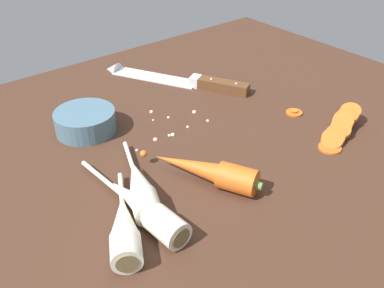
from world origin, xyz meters
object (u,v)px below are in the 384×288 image
at_px(carrot_slice_stray_near, 294,112).
at_px(parsnip_mid_right, 124,228).
at_px(parsnip_mid_left, 140,187).
at_px(prep_bowl, 85,121).
at_px(chefs_knife, 171,78).
at_px(carrot_slice_stack, 340,128).
at_px(whole_carrot, 208,171).
at_px(parsnip_front, 144,208).

bearing_deg(carrot_slice_stray_near, parsnip_mid_right, -169.61).
bearing_deg(parsnip_mid_left, prep_bowl, 82.88).
bearing_deg(parsnip_mid_left, carrot_slice_stray_near, 3.59).
bearing_deg(prep_bowl, chefs_knife, 15.98).
bearing_deg(carrot_slice_stack, chefs_knife, 104.80).
distance_m(parsnip_mid_left, parsnip_mid_right, 0.08).
relative_size(parsnip_mid_right, prep_bowl, 1.61).
xyz_separation_m(parsnip_mid_right, prep_bowl, (0.09, 0.28, 0.00)).
distance_m(whole_carrot, parsnip_mid_left, 0.11).
distance_m(parsnip_front, carrot_slice_stray_near, 0.40).
height_order(parsnip_mid_left, carrot_slice_stray_near, parsnip_mid_left).
distance_m(whole_carrot, carrot_slice_stack, 0.28).
relative_size(parsnip_mid_left, prep_bowl, 1.78).
bearing_deg(prep_bowl, parsnip_mid_left, -97.12).
distance_m(whole_carrot, parsnip_mid_right, 0.17).
relative_size(chefs_knife, prep_bowl, 2.93).
xyz_separation_m(parsnip_mid_right, carrot_slice_stray_near, (0.44, 0.08, -0.02)).
bearing_deg(carrot_slice_stack, parsnip_mid_left, 168.02).
height_order(whole_carrot, carrot_slice_stray_near, whole_carrot).
relative_size(parsnip_front, parsnip_mid_right, 1.34).
distance_m(chefs_knife, parsnip_front, 0.45).
bearing_deg(whole_carrot, chefs_knife, 61.87).
relative_size(whole_carrot, carrot_slice_stray_near, 6.05).
xyz_separation_m(whole_carrot, parsnip_mid_left, (-0.10, 0.03, -0.00)).
height_order(chefs_knife, prep_bowl, prep_bowl).
bearing_deg(parsnip_mid_right, parsnip_mid_left, 42.19).
distance_m(whole_carrot, carrot_slice_stray_near, 0.28).
xyz_separation_m(whole_carrot, carrot_slice_stack, (0.27, -0.05, -0.01)).
relative_size(parsnip_front, carrot_slice_stack, 1.71).
distance_m(chefs_knife, parsnip_mid_left, 0.40).
xyz_separation_m(carrot_slice_stack, carrot_slice_stray_near, (-0.00, 0.10, -0.01)).
xyz_separation_m(parsnip_mid_left, parsnip_mid_right, (-0.06, -0.06, 0.00)).
bearing_deg(chefs_knife, parsnip_mid_left, -133.29).
height_order(parsnip_mid_right, carrot_slice_stack, parsnip_mid_right).
xyz_separation_m(parsnip_front, carrot_slice_stray_near, (0.40, 0.07, -0.02)).
xyz_separation_m(chefs_knife, carrot_slice_stack, (0.10, -0.37, 0.01)).
bearing_deg(parsnip_front, parsnip_mid_left, 63.23).
bearing_deg(parsnip_mid_right, prep_bowl, 72.06).
xyz_separation_m(parsnip_front, parsnip_mid_left, (0.02, 0.04, 0.00)).
bearing_deg(parsnip_mid_right, carrot_slice_stray_near, 10.39).
bearing_deg(carrot_slice_stray_near, whole_carrot, -168.31).
distance_m(chefs_knife, whole_carrot, 0.37).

